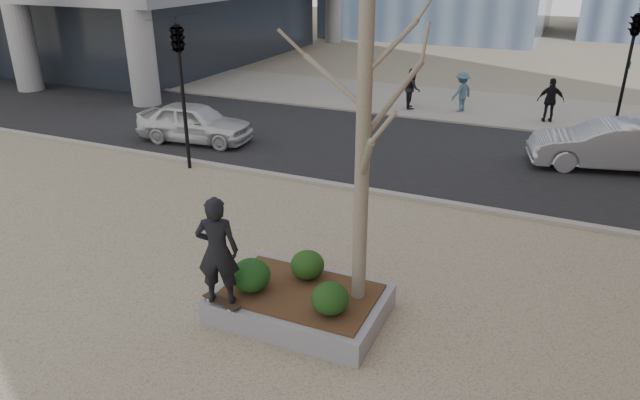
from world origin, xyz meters
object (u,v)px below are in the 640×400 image
at_px(planter, 300,304).
at_px(skateboarder, 217,251).
at_px(police_car, 195,122).
at_px(skateboard, 222,302).

xyz_separation_m(planter, skateboarder, (-1.10, -0.87, 1.28)).
bearing_deg(police_car, skateboarder, -148.50).
bearing_deg(police_car, skateboard, -148.50).
bearing_deg(police_car, planter, -141.27).
bearing_deg(skateboard, police_car, 141.54).
height_order(skateboarder, police_car, skateboarder).
relative_size(planter, skateboarder, 1.53).
xyz_separation_m(planter, police_car, (-7.88, 7.89, 0.48)).
distance_m(skateboard, police_car, 11.08).
height_order(planter, police_car, police_car).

